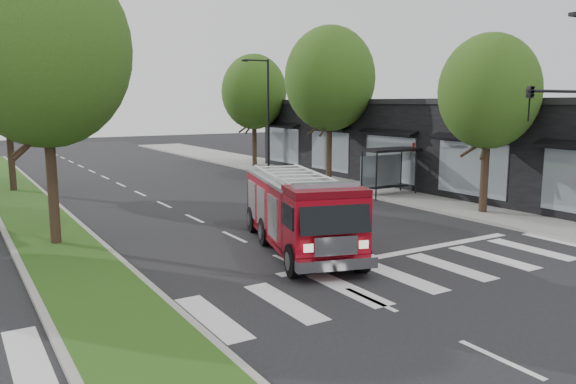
{
  "coord_description": "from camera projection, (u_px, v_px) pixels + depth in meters",
  "views": [
    {
      "loc": [
        -9.04,
        -14.73,
        5.04
      ],
      "look_at": [
        1.52,
        2.58,
        1.8
      ],
      "focal_mm": 35.0,
      "sensor_mm": 36.0,
      "label": 1
    }
  ],
  "objects": [
    {
      "name": "tree_right_far",
      "position": [
        254.0,
        92.0,
        43.09
      ],
      "size": [
        5.0,
        5.0,
        8.73
      ],
      "color": "black",
      "rests_on": "ground"
    },
    {
      "name": "tree_right_near",
      "position": [
        489.0,
        92.0,
        24.59
      ],
      "size": [
        4.4,
        4.4,
        8.05
      ],
      "color": "black",
      "rests_on": "ground"
    },
    {
      "name": "storefront_row",
      "position": [
        439.0,
        144.0,
        34.63
      ],
      "size": [
        8.0,
        30.0,
        5.0
      ],
      "primitive_type": "cube",
      "color": "black",
      "rests_on": "ground"
    },
    {
      "name": "fire_engine",
      "position": [
        300.0,
        212.0,
        19.3
      ],
      "size": [
        4.49,
        8.21,
        2.73
      ],
      "rotation": [
        0.0,
        0.0,
        -0.29
      ],
      "color": "#5B050D",
      "rests_on": "ground"
    },
    {
      "name": "bus_shelter",
      "position": [
        388.0,
        159.0,
        30.16
      ],
      "size": [
        3.2,
        1.6,
        2.61
      ],
      "color": "black",
      "rests_on": "ground"
    },
    {
      "name": "median",
      "position": [
        18.0,
        196.0,
        29.94
      ],
      "size": [
        3.0,
        50.0,
        0.15
      ],
      "color": "gray",
      "rests_on": "ground"
    },
    {
      "name": "tree_median_near",
      "position": [
        43.0,
        49.0,
        18.76
      ],
      "size": [
        5.8,
        5.8,
        10.16
      ],
      "color": "black",
      "rests_on": "ground"
    },
    {
      "name": "sidewalk_right",
      "position": [
        383.0,
        189.0,
        32.7
      ],
      "size": [
        5.0,
        80.0,
        0.15
      ],
      "primitive_type": "cube",
      "color": "gray",
      "rests_on": "ground"
    },
    {
      "name": "tree_median_far",
      "position": [
        5.0,
        76.0,
        30.62
      ],
      "size": [
        5.6,
        5.6,
        9.72
      ],
      "color": "black",
      "rests_on": "ground"
    },
    {
      "name": "ground",
      "position": [
        290.0,
        263.0,
        17.86
      ],
      "size": [
        140.0,
        140.0,
        0.0
      ],
      "primitive_type": "plane",
      "color": "black",
      "rests_on": "ground"
    },
    {
      "name": "streetlight_right_far",
      "position": [
        266.0,
        111.0,
        39.34
      ],
      "size": [
        2.11,
        0.2,
        8.0
      ],
      "color": "black",
      "rests_on": "ground"
    },
    {
      "name": "tree_right_mid",
      "position": [
        330.0,
        79.0,
        34.55
      ],
      "size": [
        5.6,
        5.6,
        9.72
      ],
      "color": "black",
      "rests_on": "ground"
    }
  ]
}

